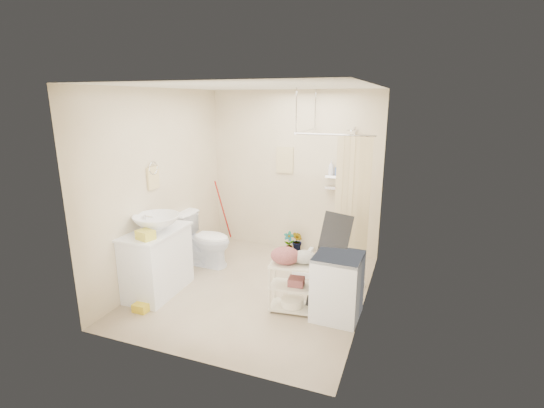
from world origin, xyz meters
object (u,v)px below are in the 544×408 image
(vanity, at_px, (157,262))
(washing_machine, at_px, (337,286))
(toilet, at_px, (205,239))
(laundry_rack, at_px, (292,282))

(vanity, bearing_deg, washing_machine, 3.55)
(washing_machine, bearing_deg, vanity, -172.34)
(toilet, xyz_separation_m, laundry_rack, (1.66, -0.83, -0.05))
(laundry_rack, bearing_deg, washing_machine, -0.18)
(toilet, distance_m, washing_machine, 2.31)
(toilet, bearing_deg, laundry_rack, -115.42)
(vanity, distance_m, toilet, 1.01)
(toilet, height_order, washing_machine, toilet)
(vanity, xyz_separation_m, washing_machine, (2.30, 0.23, -0.04))
(vanity, height_order, laundry_rack, vanity)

